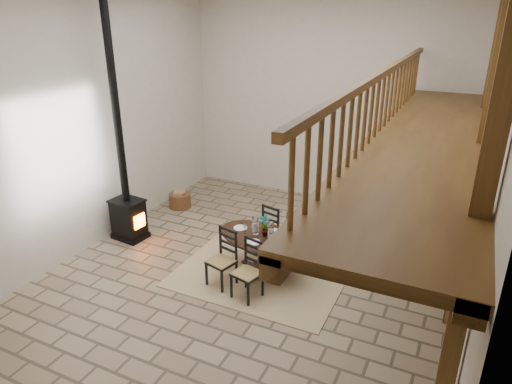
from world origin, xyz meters
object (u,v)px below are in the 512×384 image
at_px(wood_stove, 125,189).
at_px(log_basket, 180,200).
at_px(log_stack, 130,224).
at_px(dining_table, 263,252).

height_order(wood_stove, log_basket, wood_stove).
distance_m(wood_stove, log_stack, 1.00).
relative_size(dining_table, wood_stove, 0.44).
bearing_deg(wood_stove, log_stack, 136.08).
distance_m(log_basket, log_stack, 1.57).
xyz_separation_m(wood_stove, log_stack, (-0.21, 0.25, -0.95)).
height_order(log_basket, log_stack, log_basket).
xyz_separation_m(dining_table, log_stack, (-3.33, 0.27, -0.25)).
xyz_separation_m(log_basket, log_stack, (-0.25, -1.55, -0.02)).
xyz_separation_m(dining_table, log_basket, (-3.08, 1.82, -0.23)).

